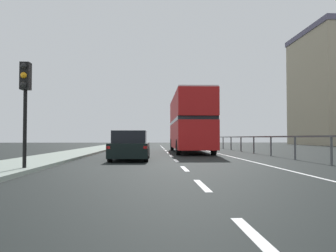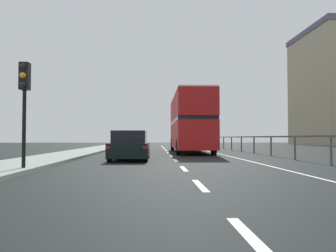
% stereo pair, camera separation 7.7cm
% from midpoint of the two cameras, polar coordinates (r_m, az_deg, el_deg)
% --- Properties ---
extents(ground_plane, '(74.13, 120.00, 0.10)m').
position_cam_midpoint_polar(ground_plane, '(16.74, 1.43, -5.97)').
color(ground_plane, black).
extents(near_sidewalk_kerb, '(2.78, 80.00, 0.14)m').
position_cam_midpoint_polar(near_sidewalk_kerb, '(17.49, -19.84, -5.29)').
color(near_sidewalk_kerb, gray).
rests_on(near_sidewalk_kerb, ground).
extents(lane_paint_markings, '(3.62, 46.00, 0.01)m').
position_cam_midpoint_polar(lane_paint_markings, '(25.61, 4.83, -4.46)').
color(lane_paint_markings, silver).
rests_on(lane_paint_markings, ground).
extents(bridge_side_railing, '(0.10, 42.00, 1.22)m').
position_cam_midpoint_polar(bridge_side_railing, '(26.66, 13.29, -2.23)').
color(bridge_side_railing, '#515356').
rests_on(bridge_side_railing, ground).
extents(double_decker_bus_red, '(2.66, 11.13, 4.30)m').
position_cam_midpoint_polar(double_decker_bus_red, '(25.81, 3.80, 0.67)').
color(double_decker_bus_red, '#B31717').
rests_on(double_decker_bus_red, ground).
extents(hatchback_car_near, '(1.90, 4.40, 1.45)m').
position_cam_midpoint_polar(hatchback_car_near, '(17.11, -6.26, -3.38)').
color(hatchback_car_near, black).
rests_on(hatchback_car_near, ground).
extents(traffic_signal_pole, '(0.30, 0.42, 3.44)m').
position_cam_midpoint_polar(traffic_signal_pole, '(12.06, -22.87, 5.84)').
color(traffic_signal_pole, black).
rests_on(traffic_signal_pole, near_sidewalk_kerb).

